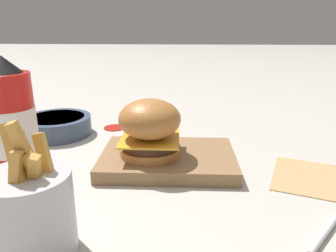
# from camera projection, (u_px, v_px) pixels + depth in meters

# --- Properties ---
(ground_plane) EXTENTS (6.00, 6.00, 0.00)m
(ground_plane) POSITION_uv_depth(u_px,v_px,m) (175.00, 176.00, 0.54)
(ground_plane) COLOR #B7B2A8
(serving_board) EXTENTS (0.23, 0.16, 0.02)m
(serving_board) POSITION_uv_depth(u_px,v_px,m) (168.00, 159.00, 0.58)
(serving_board) COLOR olive
(serving_board) RESTS_ON ground_plane
(burger) EXTENTS (0.11, 0.11, 0.10)m
(burger) POSITION_uv_depth(u_px,v_px,m) (150.00, 127.00, 0.56)
(burger) COLOR #AD6B33
(burger) RESTS_ON serving_board
(ketchup_bottle) EXTENTS (0.08, 0.08, 0.20)m
(ketchup_bottle) POSITION_uv_depth(u_px,v_px,m) (12.00, 125.00, 0.51)
(ketchup_bottle) COLOR red
(ketchup_bottle) RESTS_ON ground_plane
(fries_basket) EXTENTS (0.09, 0.09, 0.16)m
(fries_basket) POSITION_uv_depth(u_px,v_px,m) (31.00, 212.00, 0.35)
(fries_basket) COLOR #B7B7BC
(fries_basket) RESTS_ON ground_plane
(side_bowl) EXTENTS (0.15, 0.15, 0.04)m
(side_bowl) POSITION_uv_depth(u_px,v_px,m) (57.00, 125.00, 0.74)
(side_bowl) COLOR #384C66
(side_bowl) RESTS_ON ground_plane
(spoon) EXTENTS (0.10, 0.12, 0.01)m
(spoon) POSITION_uv_depth(u_px,v_px,m) (312.00, 251.00, 0.36)
(spoon) COLOR silver
(spoon) RESTS_ON ground_plane
(ketchup_puddle) EXTENTS (0.05, 0.05, 0.00)m
(ketchup_puddle) POSITION_uv_depth(u_px,v_px,m) (114.00, 127.00, 0.78)
(ketchup_puddle) COLOR #B21E14
(ketchup_puddle) RESTS_ON ground_plane
(parchment_square) EXTENTS (0.17, 0.17, 0.00)m
(parchment_square) POSITION_uv_depth(u_px,v_px,m) (316.00, 177.00, 0.54)
(parchment_square) COLOR tan
(parchment_square) RESTS_ON ground_plane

